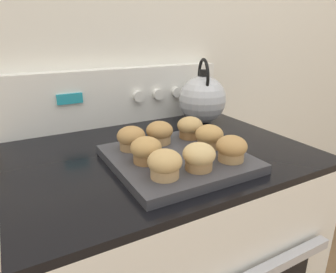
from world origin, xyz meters
TOP-DOWN VIEW (x-y plane):
  - wall_back at (0.00, 0.66)m, footprint 8.00×0.05m
  - control_panel at (0.00, 0.60)m, footprint 0.75×0.07m
  - muffin_pan at (0.00, 0.22)m, footprint 0.31×0.31m
  - muffin_r0_c0 at (-0.08, 0.13)m, footprint 0.07×0.07m
  - muffin_r0_c1 at (0.00, 0.13)m, footprint 0.07×0.07m
  - muffin_r0_c2 at (0.09, 0.13)m, footprint 0.07×0.07m
  - muffin_r1_c0 at (-0.08, 0.21)m, footprint 0.07×0.07m
  - muffin_r1_c2 at (0.10, 0.22)m, footprint 0.07×0.07m
  - muffin_r2_c0 at (-0.08, 0.30)m, footprint 0.07×0.07m
  - muffin_r2_c1 at (0.00, 0.31)m, footprint 0.07×0.07m
  - muffin_r2_c2 at (0.09, 0.31)m, footprint 0.07×0.07m
  - tea_kettle at (0.25, 0.47)m, footprint 0.16×0.19m

SIDE VIEW (x-z plane):
  - muffin_pan at x=0.00m, z-range 0.91..0.94m
  - muffin_r0_c0 at x=-0.08m, z-range 0.93..0.99m
  - muffin_r0_c1 at x=0.00m, z-range 0.93..0.99m
  - muffin_r0_c2 at x=0.09m, z-range 0.93..0.99m
  - muffin_r1_c0 at x=-0.08m, z-range 0.93..0.99m
  - muffin_r1_c2 at x=0.10m, z-range 0.93..0.99m
  - muffin_r2_c0 at x=-0.08m, z-range 0.93..0.99m
  - muffin_r2_c1 at x=0.00m, z-range 0.93..0.99m
  - muffin_r2_c2 at x=0.09m, z-range 0.93..0.99m
  - tea_kettle at x=0.25m, z-range 0.89..1.11m
  - control_panel at x=0.00m, z-range 0.91..1.10m
  - wall_back at x=0.00m, z-range 0.00..2.40m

